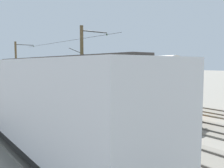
{
  "coord_description": "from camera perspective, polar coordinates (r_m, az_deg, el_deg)",
  "views": [
    {
      "loc": [
        10.5,
        18.3,
        3.78
      ],
      "look_at": [
        -2.36,
        1.83,
        1.96
      ],
      "focal_mm": 38.22,
      "sensor_mm": 36.0,
      "label": 1
    }
  ],
  "objects": [
    {
      "name": "track_third_siding",
      "position": [
        20.72,
        -13.75,
        -5.53
      ],
      "size": [
        2.8,
        80.0,
        0.18
      ],
      "color": "slate",
      "rests_on": "ground"
    },
    {
      "name": "boxcar_far_siding",
      "position": [
        10.43,
        -15.35,
        -4.1
      ],
      "size": [
        2.96,
        12.6,
        3.85
      ],
      "color": "silver",
      "rests_on": "ground"
    },
    {
      "name": "vintage_streetcar",
      "position": [
        21.31,
        -1.33,
        0.89
      ],
      "size": [
        2.65,
        17.83,
        5.33
      ],
      "color": "orange",
      "rests_on": "ground"
    },
    {
      "name": "ground_plane",
      "position": [
        21.43,
        -8.04,
        -5.23
      ],
      "size": [
        220.0,
        220.0,
        0.0
      ],
      "primitive_type": "plane",
      "color": "gray"
    },
    {
      "name": "track_adjacent_siding",
      "position": [
        22.83,
        -3.66,
        -4.43
      ],
      "size": [
        2.8,
        80.0,
        0.18
      ],
      "color": "slate",
      "rests_on": "ground"
    },
    {
      "name": "boxcar_adjacent",
      "position": [
        21.96,
        -15.64,
        0.57
      ],
      "size": [
        2.96,
        11.06,
        3.85
      ],
      "color": "#4C6B4C",
      "rests_on": "ground"
    },
    {
      "name": "overhead_wire_run",
      "position": [
        29.63,
        -12.85,
        9.73
      ],
      "size": [
        2.57,
        22.14,
        0.18
      ],
      "color": "black",
      "rests_on": "ground"
    },
    {
      "name": "switch_stand",
      "position": [
        31.9,
        -2.51,
        -0.57
      ],
      "size": [
        0.5,
        0.3,
        1.24
      ],
      "color": "black",
      "rests_on": "ground"
    },
    {
      "name": "catenary_pole_mid_near",
      "position": [
        19.83,
        -7.01,
        4.35
      ],
      "size": [
        2.78,
        0.28,
        6.84
      ],
      "color": "brown",
      "rests_on": "ground"
    },
    {
      "name": "catenary_pole_foreground",
      "position": [
        36.59,
        -21.84,
        4.3
      ],
      "size": [
        2.78,
        0.28,
        6.84
      ],
      "color": "brown",
      "rests_on": "ground"
    },
    {
      "name": "track_streetcar_siding",
      "position": [
        25.52,
        4.5,
        -3.44
      ],
      "size": [
        2.8,
        80.0,
        0.18
      ],
      "color": "slate",
      "rests_on": "ground"
    }
  ]
}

